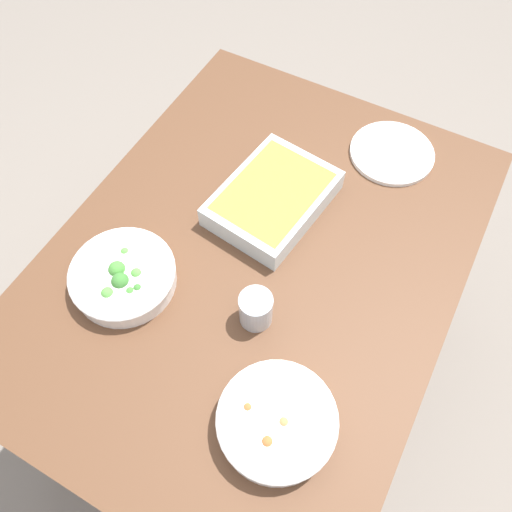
% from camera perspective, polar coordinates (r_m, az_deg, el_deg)
% --- Properties ---
extents(ground_plane, '(6.00, 6.00, 0.00)m').
position_cam_1_polar(ground_plane, '(1.86, -0.00, -11.81)').
color(ground_plane, slate).
extents(dining_table, '(1.20, 0.90, 0.74)m').
position_cam_1_polar(dining_table, '(1.26, -0.00, -2.10)').
color(dining_table, brown).
rests_on(dining_table, ground_plane).
extents(stew_bowl, '(0.23, 0.23, 0.06)m').
position_cam_1_polar(stew_bowl, '(1.01, 2.33, -17.96)').
color(stew_bowl, white).
rests_on(stew_bowl, dining_table).
extents(broccoli_bowl, '(0.24, 0.24, 0.07)m').
position_cam_1_polar(broccoli_bowl, '(1.16, -14.58, -2.19)').
color(broccoli_bowl, white).
rests_on(broccoli_bowl, dining_table).
extents(baking_dish, '(0.33, 0.26, 0.06)m').
position_cam_1_polar(baking_dish, '(1.24, 1.89, 6.53)').
color(baking_dish, silver).
rests_on(baking_dish, dining_table).
extents(drink_cup, '(0.07, 0.07, 0.08)m').
position_cam_1_polar(drink_cup, '(1.08, -0.02, -6.03)').
color(drink_cup, '#B2BCC6').
rests_on(drink_cup, dining_table).
extents(side_plate, '(0.22, 0.22, 0.01)m').
position_cam_1_polar(side_plate, '(1.42, 14.90, 11.04)').
color(side_plate, white).
rests_on(side_plate, dining_table).
extents(spoon_by_stew, '(0.03, 0.18, 0.01)m').
position_cam_1_polar(spoon_by_stew, '(1.04, -0.00, -17.36)').
color(spoon_by_stew, silver).
rests_on(spoon_by_stew, dining_table).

